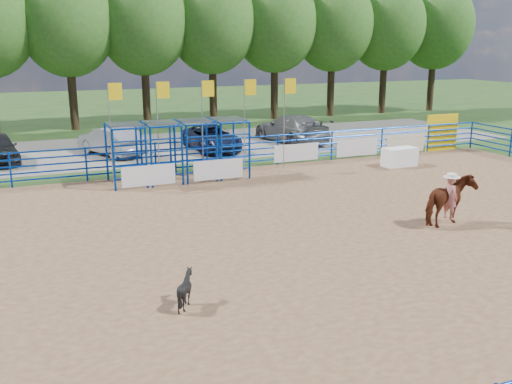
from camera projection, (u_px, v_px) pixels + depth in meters
ground at (323, 234)px, 17.83m from camera, size 120.00×120.00×0.00m
arena_dirt at (323, 234)px, 17.82m from camera, size 30.00×20.00×0.02m
gravel_strip at (180, 146)px, 33.03m from camera, size 40.00×10.00×0.01m
announcer_table at (400, 157)px, 27.43m from camera, size 1.72×0.88×0.89m
horse_and_rider at (450, 199)px, 18.39m from camera, size 2.11×1.41×2.43m
calf at (185, 289)px, 12.80m from camera, size 0.90×0.85×0.82m
car_b at (112, 141)px, 30.16m from camera, size 3.23×4.86×1.51m
car_c at (212, 138)px, 31.58m from camera, size 2.33×4.90×1.35m
car_d at (291, 128)px, 34.09m from camera, size 3.15×5.93×1.64m
perimeter_fence at (323, 211)px, 17.64m from camera, size 30.10×20.10×1.50m
chute_assembly at (186, 151)px, 24.71m from camera, size 19.32×2.41×4.20m
treeline at (142, 17)px, 39.16m from camera, size 56.40×6.40×11.24m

